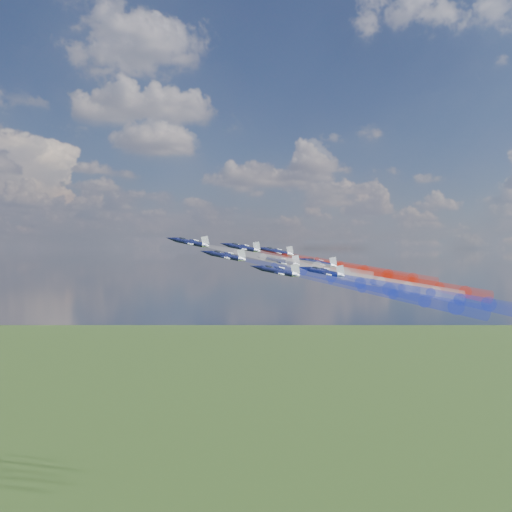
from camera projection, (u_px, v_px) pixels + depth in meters
name	position (u px, v px, depth m)	size (l,w,h in m)	color
jet_lead	(190.00, 242.00, 146.14)	(9.20, 11.51, 3.07)	black
trail_lead	(290.00, 262.00, 145.34)	(3.84, 42.00, 3.84)	white
jet_inner_left	(225.00, 256.00, 138.38)	(9.20, 11.51, 3.07)	black
trail_inner_left	(331.00, 277.00, 137.58)	(3.84, 42.00, 3.84)	#182CD2
jet_inner_right	(242.00, 248.00, 156.81)	(9.20, 11.51, 3.07)	black
trail_inner_right	(336.00, 266.00, 156.02)	(3.84, 42.00, 3.84)	red
jet_outer_left	(277.00, 271.00, 127.38)	(9.20, 11.51, 3.07)	black
trail_outer_left	(393.00, 294.00, 126.59)	(3.84, 42.00, 3.84)	#182CD2
jet_center_third	(280.00, 261.00, 146.80)	(9.20, 11.51, 3.07)	black
trail_center_third	(381.00, 281.00, 146.01)	(3.84, 42.00, 3.84)	white
jet_outer_right	(276.00, 252.00, 166.42)	(9.20, 11.51, 3.07)	black
trail_outer_right	(365.00, 269.00, 165.62)	(3.84, 42.00, 3.84)	red
jet_rear_left	(324.00, 272.00, 138.17)	(9.20, 11.51, 3.07)	black
trail_rear_left	(431.00, 293.00, 137.38)	(3.84, 42.00, 3.84)	#182CD2
jet_rear_right	(318.00, 263.00, 155.28)	(9.20, 11.51, 3.07)	black
trail_rear_right	(414.00, 282.00, 154.48)	(3.84, 42.00, 3.84)	red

